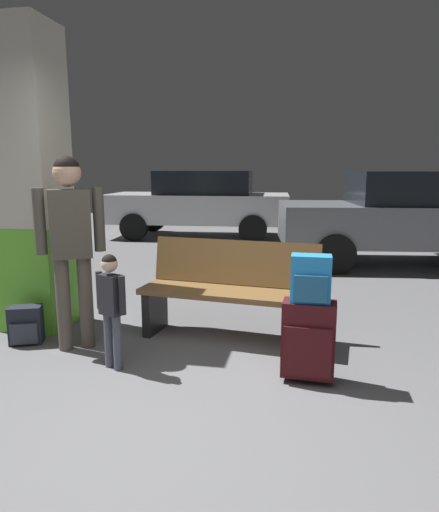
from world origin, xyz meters
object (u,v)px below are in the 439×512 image
at_px(suitcase, 308,340).
at_px(backpack_dark_floor, 26,325).
at_px(structural_pillar, 32,183).
at_px(parked_car_near, 411,215).
at_px(adult, 71,233).
at_px(parked_car_far, 200,202).
at_px(child, 111,299).
at_px(bench, 229,291).
at_px(backpack_bright, 311,279).

bearing_deg(suitcase, backpack_dark_floor, 173.40).
bearing_deg(backpack_dark_floor, structural_pillar, 106.45).
relative_size(suitcase, parked_car_near, 0.14).
xyz_separation_m(adult, parked_car_near, (3.61, 4.36, -0.21)).
bearing_deg(parked_car_far, structural_pillar, -91.57).
relative_size(child, adult, 0.55).
bearing_deg(child, structural_pillar, 143.73).
relative_size(child, backpack_dark_floor, 2.68).
bearing_deg(suitcase, bench, 132.22).
relative_size(backpack_dark_floor, parked_car_near, 0.08).
distance_m(structural_pillar, parked_car_far, 6.31).
distance_m(bench, backpack_bright, 1.11).
xyz_separation_m(structural_pillar, child, (1.12, -0.83, -0.85)).
height_order(parked_car_near, parked_car_far, same).
xyz_separation_m(structural_pillar, parked_car_near, (4.25, 3.86, -0.61)).
bearing_deg(parked_car_near, structural_pillar, -137.75).
distance_m(backpack_dark_floor, parked_car_near, 6.02).
xyz_separation_m(backpack_bright, backpack_dark_floor, (-2.47, 0.29, -0.60)).
bearing_deg(backpack_bright, child, -177.87).
distance_m(backpack_bright, parked_car_near, 4.91).
bearing_deg(adult, structural_pillar, 142.16).
bearing_deg(adult, backpack_bright, -7.83).
bearing_deg(parked_car_far, bench, -74.55).
height_order(bench, parked_car_far, parked_car_far).
height_order(backpack_dark_floor, parked_car_far, parked_car_far).
distance_m(bench, parked_car_far, 6.51).
distance_m(bench, adult, 1.48).
relative_size(adult, parked_car_near, 0.38).
xyz_separation_m(adult, parked_car_far, (-0.47, 6.78, -0.21)).
relative_size(backpack_bright, parked_car_near, 0.08).
bearing_deg(suitcase, parked_car_far, 109.12).
xyz_separation_m(suitcase, child, (-1.49, -0.06, 0.24)).
height_order(bench, adult, adult).
bearing_deg(suitcase, backpack_bright, -55.79).
height_order(child, parked_car_near, parked_car_near).
bearing_deg(structural_pillar, suitcase, -16.38).
height_order(adult, backpack_dark_floor, adult).
bearing_deg(structural_pillar, bench, 0.49).
bearing_deg(parked_car_far, parked_car_near, -30.63).
bearing_deg(child, parked_car_near, 56.29).
xyz_separation_m(bench, suitcase, (0.71, -0.79, -0.12)).
distance_m(structural_pillar, backpack_dark_floor, 1.35).
xyz_separation_m(child, parked_car_far, (-0.95, 7.11, 0.25)).
bearing_deg(parked_car_far, adult, -86.04).
height_order(suitcase, parked_car_near, parked_car_near).
xyz_separation_m(structural_pillar, parked_car_far, (0.17, 6.28, -0.61)).
relative_size(bench, backpack_dark_floor, 4.86).
relative_size(bench, backpack_bright, 4.86).
height_order(suitcase, adult, adult).
bearing_deg(structural_pillar, parked_car_far, 88.43).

